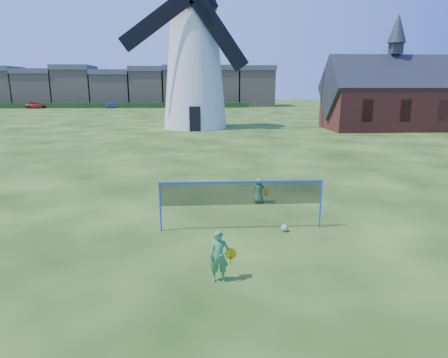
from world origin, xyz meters
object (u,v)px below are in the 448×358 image
player_boy (259,191)px  windmill (194,60)px  badminton_net (241,194)px  player_girl (219,256)px  chapel (391,98)px  play_ball (284,228)px  car_right (115,105)px  car_left (36,105)px

player_boy → windmill: bearing=-76.3°
badminton_net → player_boy: (0.97, 2.72, -0.66)m
player_girl → chapel: bearing=55.6°
play_ball → car_right: 69.07m
player_girl → player_boy: player_girl is taller
windmill → car_left: (-31.12, 36.36, -6.25)m
chapel → car_right: size_ratio=3.95×
badminton_net → play_ball: badminton_net is taller
car_left → windmill: bearing=-137.6°
badminton_net → player_girl: bearing=-104.6°
chapel → play_ball: 31.92m
badminton_net → windmill: bearing=93.5°
badminton_net → player_boy: badminton_net is taller
player_boy → car_right: (-19.01, 63.30, 0.06)m
play_ball → car_right: car_right is taller
windmill → car_right: size_ratio=5.93×
car_left → player_boy: bearing=-149.9°
player_boy → player_girl: bearing=80.8°
windmill → player_girl: size_ratio=15.96×
player_girl → car_right: 71.37m
player_boy → chapel: bearing=-117.1°
car_left → car_right: bearing=-87.1°
windmill → badminton_net: (1.79, -29.37, -5.73)m
chapel → badminton_net: (-17.82, -26.87, -1.97)m
car_right → play_ball: bearing=178.2°
windmill → car_left: 48.27m
badminton_net → car_right: 68.44m
player_girl → car_left: bearing=112.3°
badminton_net → player_boy: 2.96m
chapel → car_left: chapel is taller
chapel → car_left: bearing=142.5°
windmill → player_boy: bearing=-84.1°
player_girl → car_left: 76.08m
chapel → player_boy: (-16.85, -24.16, -2.63)m
player_girl → play_ball: 3.71m
car_left → chapel: bearing=-125.6°
player_girl → car_left: (-32.07, 68.99, 0.01)m
player_boy → play_ball: (0.34, -3.00, -0.37)m
chapel → car_left: size_ratio=3.57×
player_girl → car_right: player_girl is taller
windmill → chapel: size_ratio=1.50×
player_girl → player_boy: bearing=70.4°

